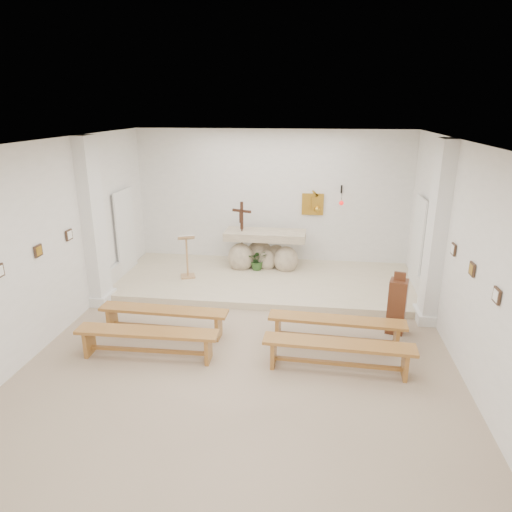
# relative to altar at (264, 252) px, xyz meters

# --- Properties ---
(ground) EXTENTS (7.00, 10.00, 0.00)m
(ground) POSITION_rel_altar_xyz_m (0.11, -4.27, -0.54)
(ground) COLOR tan
(ground) RESTS_ON ground
(wall_left) EXTENTS (0.02, 10.00, 3.50)m
(wall_left) POSITION_rel_altar_xyz_m (-3.38, -4.27, 1.21)
(wall_left) COLOR white
(wall_left) RESTS_ON ground
(wall_right) EXTENTS (0.02, 10.00, 3.50)m
(wall_right) POSITION_rel_altar_xyz_m (3.60, -4.27, 1.21)
(wall_right) COLOR white
(wall_right) RESTS_ON ground
(wall_back) EXTENTS (7.00, 0.02, 3.50)m
(wall_back) POSITION_rel_altar_xyz_m (0.11, 0.72, 1.21)
(wall_back) COLOR white
(wall_back) RESTS_ON ground
(ceiling) EXTENTS (7.00, 10.00, 0.02)m
(ceiling) POSITION_rel_altar_xyz_m (0.11, -4.27, 2.95)
(ceiling) COLOR silver
(ceiling) RESTS_ON wall_back
(sanctuary_platform) EXTENTS (6.98, 3.00, 0.15)m
(sanctuary_platform) POSITION_rel_altar_xyz_m (0.11, -0.77, -0.47)
(sanctuary_platform) COLOR beige
(sanctuary_platform) RESTS_ON ground
(pilaster_left) EXTENTS (0.26, 0.55, 3.50)m
(pilaster_left) POSITION_rel_altar_xyz_m (-3.26, -2.27, 1.21)
(pilaster_left) COLOR white
(pilaster_left) RESTS_ON ground
(pilaster_right) EXTENTS (0.26, 0.55, 3.50)m
(pilaster_right) POSITION_rel_altar_xyz_m (3.48, -2.27, 1.21)
(pilaster_right) COLOR white
(pilaster_right) RESTS_ON ground
(gold_wall_relief) EXTENTS (0.55, 0.04, 0.55)m
(gold_wall_relief) POSITION_rel_altar_xyz_m (1.16, 0.69, 1.11)
(gold_wall_relief) COLOR gold
(gold_wall_relief) RESTS_ON wall_back
(sanctuary_lamp) EXTENTS (0.11, 0.36, 0.44)m
(sanctuary_lamp) POSITION_rel_altar_xyz_m (1.86, 0.44, 1.27)
(sanctuary_lamp) COLOR black
(sanctuary_lamp) RESTS_ON wall_back
(station_frame_left_mid) EXTENTS (0.03, 0.20, 0.20)m
(station_frame_left_mid) POSITION_rel_altar_xyz_m (-3.36, -4.07, 1.18)
(station_frame_left_mid) COLOR #3C281A
(station_frame_left_mid) RESTS_ON wall_left
(station_frame_left_rear) EXTENTS (0.03, 0.20, 0.20)m
(station_frame_left_rear) POSITION_rel_altar_xyz_m (-3.36, -3.07, 1.18)
(station_frame_left_rear) COLOR #3C281A
(station_frame_left_rear) RESTS_ON wall_left
(station_frame_right_front) EXTENTS (0.03, 0.20, 0.20)m
(station_frame_right_front) POSITION_rel_altar_xyz_m (3.58, -5.07, 1.18)
(station_frame_right_front) COLOR #3C281A
(station_frame_right_front) RESTS_ON wall_right
(station_frame_right_mid) EXTENTS (0.03, 0.20, 0.20)m
(station_frame_right_mid) POSITION_rel_altar_xyz_m (3.58, -4.07, 1.18)
(station_frame_right_mid) COLOR #3C281A
(station_frame_right_mid) RESTS_ON wall_right
(station_frame_right_rear) EXTENTS (0.03, 0.20, 0.20)m
(station_frame_right_rear) POSITION_rel_altar_xyz_m (3.58, -3.07, 1.18)
(station_frame_right_rear) COLOR #3C281A
(station_frame_right_rear) RESTS_ON wall_right
(radiator_left) EXTENTS (0.10, 0.85, 0.52)m
(radiator_left) POSITION_rel_altar_xyz_m (-3.32, -1.57, -0.27)
(radiator_left) COLOR silver
(radiator_left) RESTS_ON ground
(radiator_right) EXTENTS (0.10, 0.85, 0.52)m
(radiator_right) POSITION_rel_altar_xyz_m (3.54, -1.57, -0.27)
(radiator_right) COLOR silver
(radiator_right) RESTS_ON ground
(altar) EXTENTS (2.00, 0.91, 1.03)m
(altar) POSITION_rel_altar_xyz_m (0.00, 0.00, 0.00)
(altar) COLOR beige
(altar) RESTS_ON sanctuary_platform
(lectern) EXTENTS (0.46, 0.42, 1.07)m
(lectern) POSITION_rel_altar_xyz_m (-1.72, -0.95, 0.14)
(lectern) COLOR tan
(lectern) RESTS_ON sanctuary_platform
(crucifix_stand) EXTENTS (0.49, 0.22, 1.67)m
(crucifix_stand) POSITION_rel_altar_xyz_m (-0.55, -0.08, 0.57)
(crucifix_stand) COLOR #381D12
(crucifix_stand) RESTS_ON sanctuary_platform
(potted_plant) EXTENTS (0.51, 0.46, 0.52)m
(potted_plant) POSITION_rel_altar_xyz_m (-0.13, -0.22, -0.14)
(potted_plant) COLOR #2B5020
(potted_plant) RESTS_ON sanctuary_platform
(donation_pedestal) EXTENTS (0.39, 0.39, 1.19)m
(donation_pedestal) POSITION_rel_altar_xyz_m (2.79, -2.86, -0.02)
(donation_pedestal) COLOR #5E2F1A
(donation_pedestal) RESTS_ON ground
(bench_left_front) EXTENTS (2.39, 0.45, 0.50)m
(bench_left_front) POSITION_rel_altar_xyz_m (-1.46, -3.49, -0.17)
(bench_left_front) COLOR olive
(bench_left_front) RESTS_ON ground
(bench_right_front) EXTENTS (2.40, 0.51, 0.50)m
(bench_right_front) POSITION_rel_altar_xyz_m (1.68, -3.49, -0.17)
(bench_right_front) COLOR olive
(bench_right_front) RESTS_ON ground
(bench_left_second) EXTENTS (2.39, 0.42, 0.50)m
(bench_left_second) POSITION_rel_altar_xyz_m (-1.46, -4.35, -0.17)
(bench_left_second) COLOR olive
(bench_left_second) RESTS_ON ground
(bench_right_second) EXTENTS (2.40, 0.48, 0.50)m
(bench_right_second) POSITION_rel_altar_xyz_m (1.68, -4.35, -0.17)
(bench_right_second) COLOR olive
(bench_right_second) RESTS_ON ground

